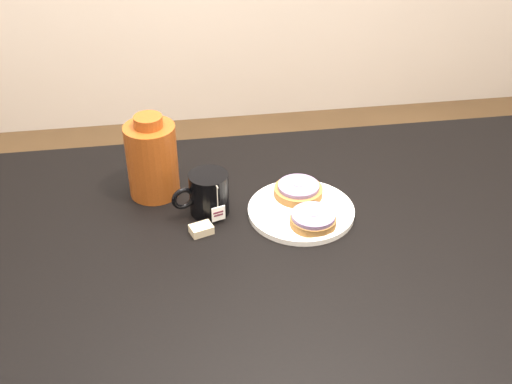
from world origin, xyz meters
TOP-DOWN VIEW (x-y plane):
  - table at (0.00, 0.00)m, footprint 1.40×0.90m
  - plate at (-0.02, 0.09)m, footprint 0.23×0.23m
  - bagel_back at (-0.01, 0.14)m, footprint 0.11×0.11m
  - bagel_front at (-0.00, 0.03)m, footprint 0.10×0.10m
  - mug at (-0.21, 0.13)m, footprint 0.13×0.11m
  - teabag_pouch at (-0.23, 0.06)m, footprint 0.05×0.04m
  - bagel_package at (-0.32, 0.22)m, footprint 0.12×0.12m

SIDE VIEW (x-z plane):
  - table at x=0.00m, z-range 0.29..1.04m
  - plate at x=-0.02m, z-range 0.75..0.77m
  - teabag_pouch at x=-0.23m, z-range 0.75..0.77m
  - bagel_back at x=-0.01m, z-range 0.76..0.79m
  - bagel_front at x=0.00m, z-range 0.76..0.79m
  - mug at x=-0.21m, z-range 0.75..0.84m
  - bagel_package at x=-0.32m, z-range 0.74..0.93m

